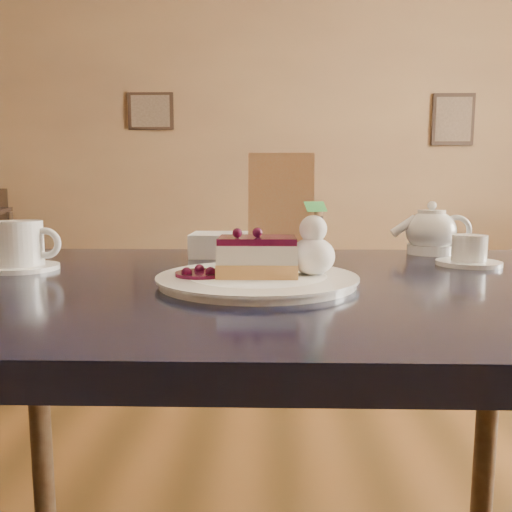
{
  "coord_description": "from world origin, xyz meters",
  "views": [
    {
      "loc": [
        -0.19,
        -0.64,
        0.84
      ],
      "look_at": [
        -0.21,
        -0.0,
        0.76
      ],
      "focal_mm": 35.0,
      "sensor_mm": 36.0,
      "label": 1
    }
  ],
  "objects_px": {
    "main_table": "(258,325)",
    "cheesecake_slice": "(257,257)",
    "dessert_plate": "(257,280)",
    "tea_set": "(437,236)",
    "coffee_set": "(22,248)"
  },
  "relations": [
    {
      "from": "main_table",
      "to": "cheesecake_slice",
      "type": "bearing_deg",
      "value": -90.0
    },
    {
      "from": "dessert_plate",
      "to": "tea_set",
      "type": "xyz_separation_m",
      "value": [
        0.36,
        0.32,
        0.03
      ]
    },
    {
      "from": "dessert_plate",
      "to": "coffee_set",
      "type": "relative_size",
      "value": 2.14
    },
    {
      "from": "main_table",
      "to": "coffee_set",
      "type": "bearing_deg",
      "value": 169.88
    },
    {
      "from": "coffee_set",
      "to": "dessert_plate",
      "type": "bearing_deg",
      "value": -16.35
    },
    {
      "from": "dessert_plate",
      "to": "tea_set",
      "type": "bearing_deg",
      "value": 41.22
    },
    {
      "from": "cheesecake_slice",
      "to": "coffee_set",
      "type": "height_order",
      "value": "coffee_set"
    },
    {
      "from": "main_table",
      "to": "coffee_set",
      "type": "height_order",
      "value": "coffee_set"
    },
    {
      "from": "cheesecake_slice",
      "to": "tea_set",
      "type": "distance_m",
      "value": 0.48
    },
    {
      "from": "dessert_plate",
      "to": "tea_set",
      "type": "height_order",
      "value": "tea_set"
    },
    {
      "from": "main_table",
      "to": "coffee_set",
      "type": "relative_size",
      "value": 8.62
    },
    {
      "from": "coffee_set",
      "to": "main_table",
      "type": "bearing_deg",
      "value": -9.98
    },
    {
      "from": "main_table",
      "to": "coffee_set",
      "type": "xyz_separation_m",
      "value": [
        -0.4,
        0.07,
        0.11
      ]
    },
    {
      "from": "cheesecake_slice",
      "to": "dessert_plate",
      "type": "bearing_deg",
      "value": -0.14
    },
    {
      "from": "dessert_plate",
      "to": "coffee_set",
      "type": "xyz_separation_m",
      "value": [
        -0.4,
        0.12,
        0.03
      ]
    }
  ]
}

